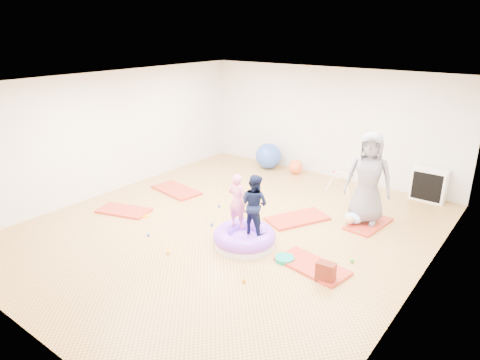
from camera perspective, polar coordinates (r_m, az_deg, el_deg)
The scene contains 19 objects.
room at distance 7.96m, azimuth -1.31°, elevation 2.80°, with size 7.01×8.01×2.81m.
gym_mat_front_left at distance 9.47m, azimuth -15.23°, elevation -3.96°, with size 1.11×0.55×0.05m, color red.
gym_mat_mid_left at distance 10.36m, azimuth -8.50°, elevation -1.35°, with size 1.25×0.62×0.05m, color red.
gym_mat_center_back at distance 8.84m, azimuth 7.66°, elevation -5.13°, with size 1.25×0.62×0.05m, color red.
gym_mat_right at distance 7.25m, azimuth 9.60°, elevation -11.23°, with size 1.18×0.59×0.05m, color red.
gym_mat_rear_right at distance 8.93m, azimuth 16.75°, elevation -5.62°, with size 1.09×0.54×0.05m, color red.
inflatable_cushion at distance 7.76m, azimuth 0.59°, elevation -7.75°, with size 1.13×1.13×0.36m.
child_pink at distance 7.64m, azimuth -0.36°, elevation -2.46°, with size 0.37×0.24×1.01m, color pink.
child_navy at distance 7.41m, azimuth 1.95°, elevation -2.89°, with size 0.53×0.41×1.08m, color black.
adult_caregiver at distance 8.65m, azimuth 16.76°, elevation 0.26°, with size 0.89×0.58×1.82m, color slate.
infant at distance 8.76m, azimuth 14.75°, elevation -4.98°, with size 0.36×0.37×0.21m.
ball_pit_balls at distance 8.07m, azimuth -1.77°, elevation -7.46°, with size 5.01×2.79×0.06m.
exercise_ball_blue at distance 11.85m, azimuth 3.80°, elevation 3.21°, with size 0.71×0.71×0.71m, color blue.
exercise_ball_orange at distance 11.52m, azimuth 7.44°, elevation 1.75°, with size 0.38×0.38×0.38m, color orange.
infant_play_gym at distance 10.42m, azimuth 13.54°, elevation 0.11°, with size 0.62×0.58×0.47m.
cube_shelf at distance 10.51m, azimuth 23.87°, elevation -0.60°, with size 0.74×0.36×0.74m.
balance_disc at distance 7.36m, azimuth 5.96°, elevation -10.42°, with size 0.33×0.33×0.07m, color #0A8F79.
backpack at distance 6.84m, azimuth 11.35°, elevation -11.99°, with size 0.29×0.18×0.33m, color #A81A02.
yellow_toy at distance 9.14m, azimuth -12.58°, elevation -4.69°, with size 0.18×0.18×0.03m, color #FF9D07.
Camera 1 is at (4.76, -5.95, 3.72)m, focal length 32.00 mm.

